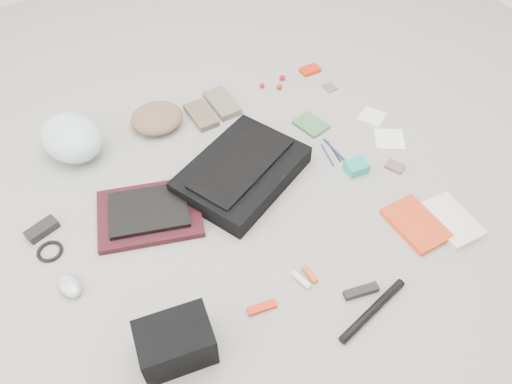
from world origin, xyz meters
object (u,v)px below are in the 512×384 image
camera_bag (176,342)px  book_red (416,224)px  messenger_bag (242,172)px  bike_helmet (72,138)px  laptop (149,210)px  accordion_wallet (356,167)px

camera_bag → book_red: 0.97m
messenger_bag → camera_bag: bearing=-158.7°
messenger_bag → bike_helmet: size_ratio=1.72×
messenger_bag → bike_helmet: bike_helmet is taller
laptop → camera_bag: bearing=-85.5°
messenger_bag → bike_helmet: 0.72m
camera_bag → laptop: bearing=86.5°
bike_helmet → camera_bag: size_ratio=1.29×
messenger_bag → camera_bag: (-0.53, -0.52, 0.03)m
messenger_bag → accordion_wallet: 0.47m
book_red → laptop: bearing=147.2°
laptop → messenger_bag: bearing=16.3°
messenger_bag → accordion_wallet: messenger_bag is taller
laptop → book_red: 1.00m
laptop → camera_bag: size_ratio=1.32×
camera_bag → accordion_wallet: 1.00m
laptop → camera_bag: camera_bag is taller
camera_bag → accordion_wallet: (0.95, 0.32, -0.05)m
camera_bag → accordion_wallet: bearing=29.4°
laptop → accordion_wallet: size_ratio=3.41×
messenger_bag → camera_bag: size_ratio=2.22×
bike_helmet → book_red: bearing=-65.2°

